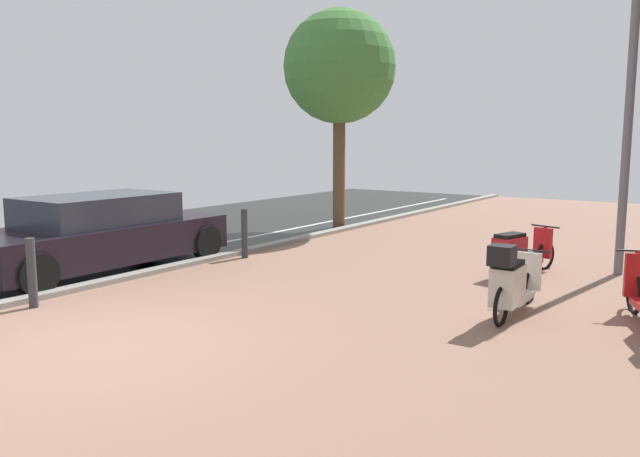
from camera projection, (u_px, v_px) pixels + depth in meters
The scene contains 8 objects.
ground at pixel (188, 377), 5.99m from camera, with size 21.00×40.00×0.13m.
scooter_mid at pixel (512, 282), 7.85m from camera, with size 0.52×1.77×1.01m.
scooter_far at pixel (518, 252), 10.28m from camera, with size 0.77×1.75×0.78m.
parked_car_near at pixel (99, 234), 10.79m from camera, with size 1.93×4.44×1.27m.
lamp_post at pixel (630, 93), 10.02m from camera, with size 0.20×0.52×5.26m.
street_tree at pixel (339, 68), 15.34m from camera, with size 2.75×2.75×5.33m.
bollard_near at pixel (32, 273), 8.32m from camera, with size 0.12×0.12×0.93m.
bollard_far at pixel (245, 233), 11.81m from camera, with size 0.12×0.12×0.93m.
Camera 1 is at (5.68, -4.03, 2.23)m, focal length 35.40 mm.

